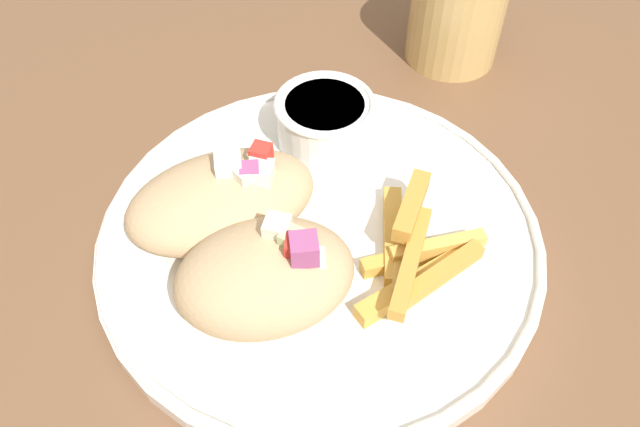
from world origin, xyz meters
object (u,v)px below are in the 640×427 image
at_px(plate, 320,236).
at_px(water_glass, 456,16).
at_px(pita_sandwich_near, 266,275).
at_px(fries_pile, 412,254).
at_px(pita_sandwich_far, 222,199).
at_px(sauce_ramekin, 325,119).

relative_size(plate, water_glass, 3.31).
height_order(pita_sandwich_near, fries_pile, pita_sandwich_near).
relative_size(pita_sandwich_far, water_glass, 1.49).
bearing_deg(plate, sauce_ramekin, 72.12).
height_order(fries_pile, sauce_ramekin, sauce_ramekin).
height_order(pita_sandwich_near, water_glass, water_glass).
bearing_deg(water_glass, sauce_ramekin, -147.52).
bearing_deg(plate, pita_sandwich_near, -136.85).
height_order(plate, water_glass, water_glass).
xyz_separation_m(fries_pile, sauce_ramekin, (-0.02, 0.13, 0.01)).
bearing_deg(sauce_ramekin, water_glass, 32.48).
height_order(pita_sandwich_near, pita_sandwich_far, pita_sandwich_near).
xyz_separation_m(pita_sandwich_far, sauce_ramekin, (0.09, 0.06, -0.00)).
xyz_separation_m(pita_sandwich_far, water_glass, (0.24, 0.16, 0.00)).
relative_size(fries_pile, sauce_ramekin, 1.44).
xyz_separation_m(plate, fries_pile, (0.05, -0.04, 0.02)).
bearing_deg(sauce_ramekin, fries_pile, -80.45).
bearing_deg(sauce_ramekin, pita_sandwich_near, -119.67).
xyz_separation_m(plate, water_glass, (0.18, 0.18, 0.03)).
relative_size(pita_sandwich_far, fries_pile, 1.26).
bearing_deg(fries_pile, sauce_ramekin, 99.55).
distance_m(sauce_ramekin, water_glass, 0.18).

